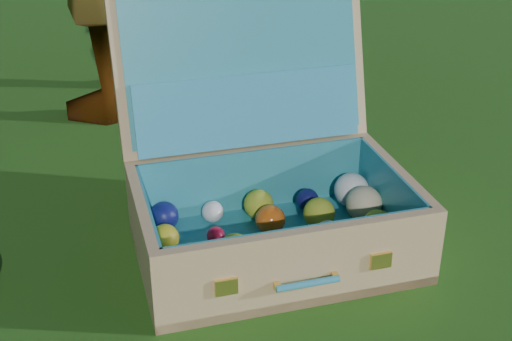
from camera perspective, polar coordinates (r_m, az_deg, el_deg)
The scene contains 2 objects.
ground at distance 1.58m, azimuth -3.72°, elevation -4.78°, with size 60.00×60.00×0.00m, color #215114.
suitcase at distance 1.49m, azimuth 0.94°, elevation -0.38°, with size 0.67×0.64×0.52m.
Camera 1 is at (-0.61, -1.19, 0.84)m, focal length 50.00 mm.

